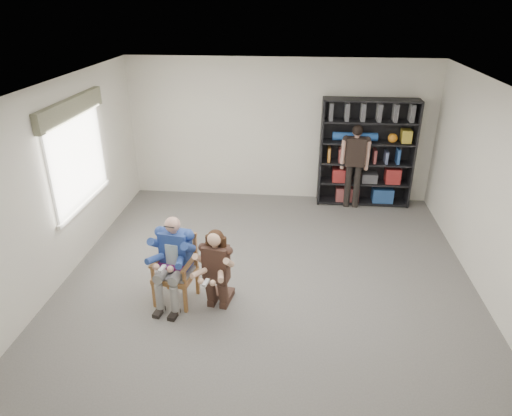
# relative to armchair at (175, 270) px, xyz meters

# --- Properties ---
(room_shell) EXTENTS (6.00, 7.00, 2.80)m
(room_shell) POSITION_rel_armchair_xyz_m (1.22, 0.26, 0.91)
(room_shell) COLOR white
(room_shell) RESTS_ON ground
(floor) EXTENTS (6.00, 7.00, 0.01)m
(floor) POSITION_rel_armchair_xyz_m (1.22, 0.26, -0.49)
(floor) COLOR #65625F
(floor) RESTS_ON ground
(window_left) EXTENTS (0.16, 2.00, 1.75)m
(window_left) POSITION_rel_armchair_xyz_m (-1.73, 1.26, 1.14)
(window_left) COLOR white
(window_left) RESTS_ON room_shell
(armchair) EXTENTS (0.65, 0.63, 0.97)m
(armchair) POSITION_rel_armchair_xyz_m (0.00, 0.00, 0.00)
(armchair) COLOR olive
(armchair) RESTS_ON floor
(seated_man) EXTENTS (0.67, 0.84, 1.27)m
(seated_man) POSITION_rel_armchair_xyz_m (0.00, 0.00, 0.15)
(seated_man) COLOR navy
(seated_man) RESTS_ON floor
(kneeling_woman) EXTENTS (0.61, 0.85, 1.16)m
(kneeling_woman) POSITION_rel_armchair_xyz_m (0.58, -0.12, 0.09)
(kneeling_woman) COLOR #3E2620
(kneeling_woman) RESTS_ON floor
(bookshelf) EXTENTS (1.80, 0.38, 2.10)m
(bookshelf) POSITION_rel_armchair_xyz_m (2.92, 3.54, 0.56)
(bookshelf) COLOR black
(bookshelf) RESTS_ON floor
(standing_man) EXTENTS (0.53, 0.32, 1.66)m
(standing_man) POSITION_rel_armchair_xyz_m (2.68, 3.35, 0.34)
(standing_man) COLOR black
(standing_man) RESTS_ON floor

